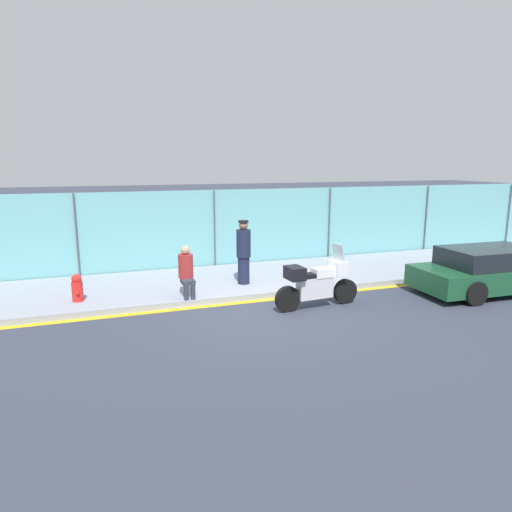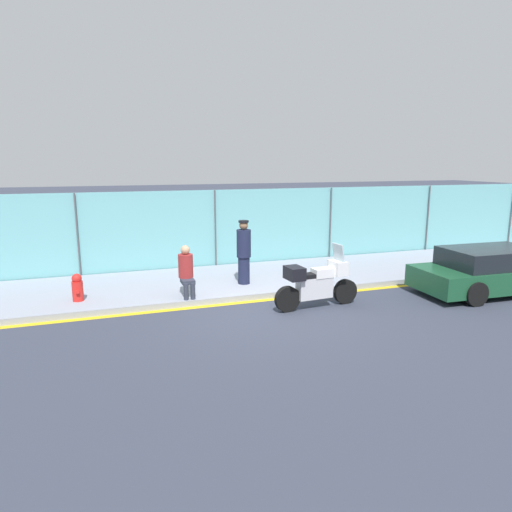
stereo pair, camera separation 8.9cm
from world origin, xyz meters
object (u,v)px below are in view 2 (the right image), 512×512
Objects in this scene: motorcycle at (316,283)px; parked_car_left_down_street at (494,271)px; officer_standing at (244,252)px; person_seated_on_curb at (186,268)px; fire_hydrant at (77,288)px.

motorcycle reaches higher than parked_car_left_down_street.
person_seated_on_curb is (-1.70, -0.64, -0.19)m from officer_standing.
fire_hydrant is (-2.56, 0.43, -0.37)m from person_seated_on_curb.
person_seated_on_curb reaches higher than parked_car_left_down_street.
parked_car_left_down_street is at bearing -21.95° from officer_standing.
parked_car_left_down_street is (7.90, -1.86, -0.27)m from person_seated_on_curb.
fire_hydrant is at bearing 156.17° from motorcycle.
officer_standing reaches higher than parked_car_left_down_street.
person_seated_on_curb is (-2.84, 1.49, 0.24)m from motorcycle.
motorcycle reaches higher than person_seated_on_curb.
person_seated_on_curb reaches higher than fire_hydrant.
fire_hydrant is (-5.40, 1.92, -0.14)m from motorcycle.
motorcycle is 3.21m from person_seated_on_curb.
officer_standing is at bearing 2.80° from fire_hydrant.
motorcycle is at bearing -61.81° from officer_standing.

